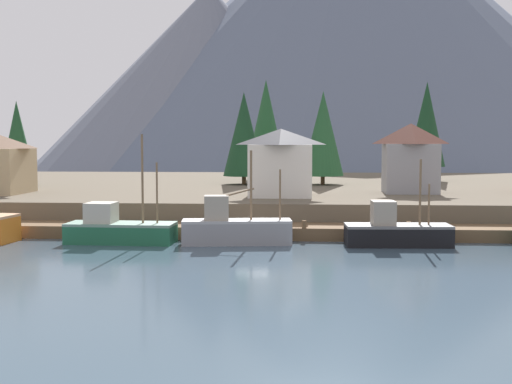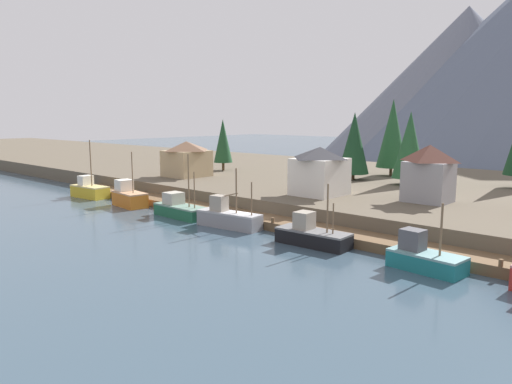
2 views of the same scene
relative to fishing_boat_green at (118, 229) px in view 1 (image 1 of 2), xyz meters
name	(u,v)px [view 1 (image 1 of 2)]	position (x,y,z in m)	size (l,w,h in m)	color
ground_plane	(266,218)	(10.15, 21.71, -1.55)	(400.00, 400.00, 1.00)	#384C5B
dock	(254,231)	(10.15, 3.70, -0.55)	(80.00, 4.00, 1.60)	brown
shoreline_bank	(271,193)	(10.15, 33.71, 0.20)	(400.00, 56.00, 2.50)	brown
mountain_west_peak	(210,79)	(-10.67, 129.05, 23.05)	(93.16, 93.16, 48.19)	slate
mountain_central_peak	(354,26)	(28.57, 149.34, 39.81)	(169.75, 169.75, 81.72)	slate
fishing_boat_green	(118,229)	(0.00, 0.00, 0.00)	(8.28, 3.15, 8.26)	#1E5B3D
fishing_boat_grey	(234,229)	(8.92, -0.02, 0.12)	(8.39, 3.19, 7.06)	gray
fishing_boat_black	(396,232)	(20.94, 0.03, -0.01)	(7.84, 3.07, 6.43)	black
house_white	(281,162)	(11.94, 14.14, 4.71)	(6.16, 6.69, 6.41)	silver
house_grey	(410,158)	(24.86, 18.68, 5.03)	(5.49, 4.69, 7.01)	gray
conifer_near_left	(244,134)	(6.95, 30.98, 7.51)	(5.03, 5.03, 11.10)	#4C3823
conifer_near_right	(266,124)	(9.12, 40.02, 8.88)	(5.28, 5.28, 13.37)	#4C3823
conifer_mid_left	(427,124)	(30.07, 39.10, 8.83)	(4.87, 4.87, 12.87)	#4C3823
conifer_mid_right	(17,137)	(-19.03, 26.13, 7.15)	(3.60, 3.60, 9.87)	#4C3823
conifer_back_left	(323,134)	(16.45, 31.21, 7.57)	(5.00, 5.00, 11.17)	#4C3823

